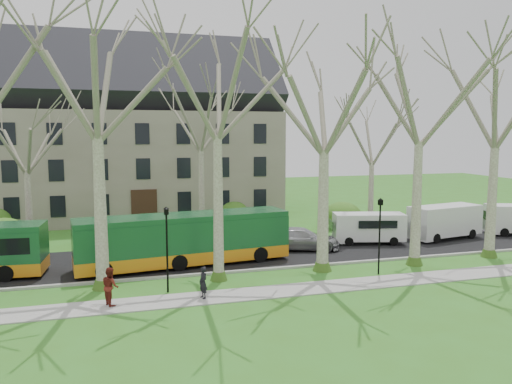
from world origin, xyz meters
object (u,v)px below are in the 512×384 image
at_px(sedan, 302,239).
at_px(pedestrian_a, 203,283).
at_px(pedestrian_b, 110,286).
at_px(bus_follow, 184,239).
at_px(van_a, 369,228).
at_px(van_b, 445,222).

bearing_deg(sedan, pedestrian_a, 151.39).
bearing_deg(sedan, pedestrian_b, 138.93).
xyz_separation_m(bus_follow, van_a, (13.72, 2.27, -0.50)).
relative_size(sedan, pedestrian_a, 3.32).
relative_size(sedan, van_b, 0.89).
distance_m(sedan, pedestrian_a, 11.74).
bearing_deg(van_b, sedan, 171.17).
bearing_deg(pedestrian_a, sedan, 117.14).
bearing_deg(bus_follow, pedestrian_a, -96.68).
bearing_deg(van_b, pedestrian_a, -167.38).
height_order(van_a, pedestrian_b, van_a).
bearing_deg(pedestrian_b, sedan, -81.03).
bearing_deg(pedestrian_b, van_b, -94.36).
bearing_deg(sedan, bus_follow, 118.76).
xyz_separation_m(van_b, pedestrian_a, (-20.09, -8.63, -0.49)).
distance_m(van_a, pedestrian_a, 16.28).
xyz_separation_m(bus_follow, pedestrian_b, (-4.33, -6.21, -0.71)).
xyz_separation_m(bus_follow, pedestrian_a, (-0.00, -6.47, -0.83)).
height_order(van_a, pedestrian_a, van_a).
relative_size(van_a, pedestrian_b, 2.82).
bearing_deg(bus_follow, van_a, 2.74).
bearing_deg(van_b, pedestrian_b, -171.71).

